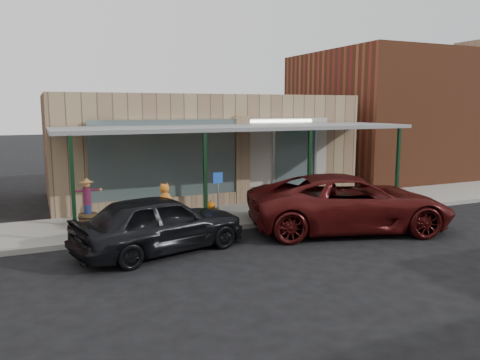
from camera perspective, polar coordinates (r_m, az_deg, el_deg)
name	(u,v)px	position (r m, az deg, el deg)	size (l,w,h in m)	color
ground	(294,244)	(13.04, 6.61, -7.77)	(120.00, 120.00, 0.00)	black
sidewalk	(241,214)	(16.12, 0.11, -4.21)	(40.00, 3.20, 0.15)	gray
storefront	(197,146)	(20.02, -5.22, 4.16)	(12.00, 6.25, 4.20)	#957D5B
awning	(241,129)	(15.68, 0.17, 6.27)	(12.00, 3.00, 3.04)	slate
block_buildings_near	(231,106)	(21.64, -1.07, 8.98)	(61.00, 8.00, 8.00)	brown
barrel_scarecrow	(88,210)	(14.90, -18.06, -3.48)	(0.89, 0.64, 1.47)	brown
barrel_pumpkin	(211,214)	(14.84, -3.61, -4.12)	(0.57, 0.57, 0.67)	brown
handicap_sign	(218,191)	(14.32, -2.71, -1.34)	(0.33, 0.07, 1.61)	gray
parked_sedan	(160,223)	(12.25, -9.71, -5.20)	(4.80, 2.87, 1.67)	black
car_maroon	(349,203)	(14.58, 13.20, -2.70)	(2.83, 6.14, 1.71)	#480E0E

